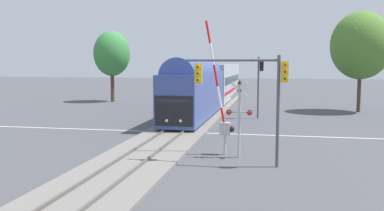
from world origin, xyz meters
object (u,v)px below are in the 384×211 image
commuter_train (211,83)px  crossing_gate_near (223,114)px  maple_right_background (361,45)px  crossing_signal_mast (239,110)px  traffic_signal_near_right (250,83)px  pine_left_background (112,54)px  traffic_signal_far_side (260,77)px

commuter_train → crossing_gate_near: crossing_gate_near is taller
crossing_gate_near → maple_right_background: 25.81m
crossing_gate_near → crossing_signal_mast: (0.92, -0.59, 0.31)m
commuter_train → maple_right_background: bearing=-4.1°
commuter_train → crossing_signal_mast: (5.10, -24.36, -0.23)m
traffic_signal_near_right → pine_left_background: pine_left_background is taller
crossing_gate_near → traffic_signal_far_side: (1.52, 15.57, 1.54)m
commuter_train → crossing_signal_mast: commuter_train is taller
commuter_train → maple_right_background: 16.24m
traffic_signal_near_right → maple_right_background: bearing=68.3°
crossing_gate_near → maple_right_background: (11.50, 22.64, 4.63)m
crossing_gate_near → pine_left_background: 34.25m
crossing_signal_mast → maple_right_background: size_ratio=0.40×
traffic_signal_near_right → pine_left_background: size_ratio=0.59×
traffic_signal_far_side → crossing_gate_near: bearing=-95.6°
pine_left_background → crossing_gate_near: bearing=-57.9°
crossing_signal_mast → traffic_signal_far_side: size_ratio=0.74×
pine_left_background → commuter_train: bearing=-19.9°
maple_right_background → crossing_gate_near: bearing=-116.9°
crossing_gate_near → traffic_signal_far_side: bearing=84.4°
commuter_train → traffic_signal_far_side: 10.03m
crossing_gate_near → pine_left_background: bearing=122.1°
commuter_train → crossing_signal_mast: size_ratio=9.35×
crossing_signal_mast → traffic_signal_near_right: 2.40m
crossing_signal_mast → traffic_signal_near_right: size_ratio=0.77×
crossing_signal_mast → commuter_train: bearing=101.8°
commuter_train → pine_left_background: bearing=160.1°
crossing_signal_mast → traffic_signal_far_side: 16.22m
crossing_signal_mast → maple_right_background: (10.58, 23.22, 4.32)m
maple_right_background → pine_left_background: maple_right_background is taller
commuter_train → traffic_signal_near_right: (5.75, -26.06, 1.33)m
maple_right_background → pine_left_background: 30.22m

